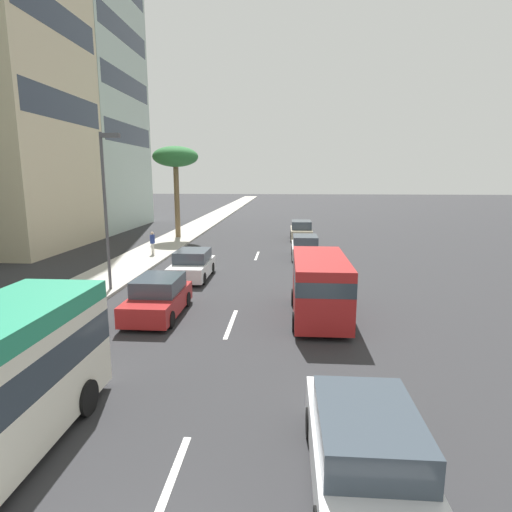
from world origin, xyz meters
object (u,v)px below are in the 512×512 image
(car_fourth, at_px, (364,449))
(car_lead, at_px, (305,247))
(car_second, at_px, (158,298))
(car_sixth, at_px, (192,265))
(palm_tree, at_px, (175,159))
(car_fifth, at_px, (301,231))
(van_third, at_px, (320,283))
(pedestrian_near_lamp, at_px, (153,242))
(street_lamp, at_px, (107,196))

(car_fourth, bearing_deg, car_lead, 0.43)
(car_second, bearing_deg, car_fourth, 35.73)
(car_lead, height_order, car_second, car_lead)
(car_sixth, height_order, palm_tree, palm_tree)
(car_fifth, xyz_separation_m, palm_tree, (-0.01, 11.11, 6.29))
(van_third, relative_size, car_fifth, 1.19)
(car_lead, relative_size, palm_tree, 0.53)
(palm_tree, bearing_deg, car_sixth, -162.54)
(car_sixth, distance_m, pedestrian_near_lamp, 7.50)
(street_lamp, bearing_deg, van_third, -107.40)
(car_fourth, xyz_separation_m, pedestrian_near_lamp, (21.67, 10.85, 0.25))
(car_fourth, relative_size, street_lamp, 0.61)
(car_second, height_order, palm_tree, palm_tree)
(palm_tree, bearing_deg, car_second, -167.50)
(car_lead, xyz_separation_m, palm_tree, (8.47, 11.10, 6.34))
(car_fifth, bearing_deg, street_lamp, 151.26)
(car_fifth, xyz_separation_m, car_sixth, (-14.77, 6.47, -0.07))
(car_second, xyz_separation_m, street_lamp, (3.30, 3.32, 3.93))
(car_second, relative_size, pedestrian_near_lamp, 2.63)
(car_lead, height_order, pedestrian_near_lamp, pedestrian_near_lamp)
(car_second, relative_size, palm_tree, 0.53)
(palm_tree, bearing_deg, car_lead, -127.35)
(car_fifth, relative_size, street_lamp, 0.60)
(van_third, height_order, street_lamp, street_lamp)
(car_lead, distance_m, car_fourth, 21.77)
(car_fourth, bearing_deg, pedestrian_near_lamp, 26.59)
(car_fourth, xyz_separation_m, street_lamp, (12.46, 9.92, 3.90))
(car_fifth, xyz_separation_m, street_lamp, (-17.79, 9.76, 3.87))
(car_sixth, relative_size, pedestrian_near_lamp, 2.57)
(car_lead, height_order, van_third, van_third)
(car_fifth, distance_m, pedestrian_near_lamp, 13.71)
(car_sixth, bearing_deg, pedestrian_near_lamp, -145.70)
(car_fourth, relative_size, car_fifth, 1.02)
(van_third, relative_size, street_lamp, 0.71)
(car_second, xyz_separation_m, van_third, (0.22, -6.49, 0.66))
(car_fourth, distance_m, pedestrian_near_lamp, 24.24)
(car_lead, height_order, car_fifth, car_fifth)
(car_sixth, bearing_deg, car_fourth, 23.17)
(car_second, height_order, van_third, van_third)
(van_third, distance_m, car_sixth, 8.95)
(van_third, bearing_deg, car_lead, 0.28)
(car_lead, xyz_separation_m, car_fifth, (8.48, -0.01, 0.05))
(car_second, bearing_deg, car_fifth, 163.03)
(car_lead, bearing_deg, van_third, -179.72)
(car_second, distance_m, street_lamp, 6.11)
(car_fourth, distance_m, street_lamp, 16.40)
(car_fourth, distance_m, palm_tree, 32.89)
(palm_tree, height_order, street_lamp, palm_tree)
(car_second, xyz_separation_m, car_fifth, (21.09, -6.44, 0.06))
(car_second, distance_m, car_fourth, 11.29)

